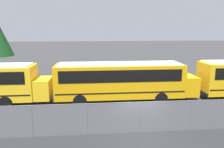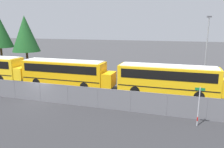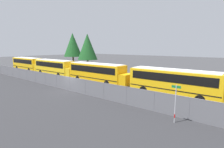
% 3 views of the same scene
% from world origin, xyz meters
% --- Properties ---
extents(ground_plane, '(200.00, 200.00, 0.00)m').
position_xyz_m(ground_plane, '(0.00, 0.00, 0.00)').
color(ground_plane, '#38383A').
extents(road_strip, '(107.82, 12.00, 0.01)m').
position_xyz_m(road_strip, '(0.00, -6.00, 0.00)').
color(road_strip, '#2B2B2D').
rests_on(road_strip, ground_plane).
extents(fence, '(73.89, 0.07, 1.91)m').
position_xyz_m(fence, '(-0.00, -0.00, 0.97)').
color(fence, '#9EA0A5').
rests_on(fence, ground_plane).
extents(school_bus_0, '(11.82, 2.45, 3.31)m').
position_xyz_m(school_bus_0, '(-24.43, 5.96, 1.97)').
color(school_bus_0, yellow).
rests_on(school_bus_0, ground_plane).
extents(school_bus_1, '(11.82, 2.45, 3.31)m').
position_xyz_m(school_bus_1, '(-12.31, 5.69, 1.97)').
color(school_bus_1, yellow).
rests_on(school_bus_1, ground_plane).
extents(school_bus_2, '(11.82, 2.45, 3.31)m').
position_xyz_m(school_bus_2, '(-0.24, 5.64, 1.97)').
color(school_bus_2, '#EDA80F').
rests_on(school_bus_2, ground_plane).
extents(school_bus_3, '(11.82, 2.45, 3.31)m').
position_xyz_m(school_bus_3, '(12.19, 5.73, 1.97)').
color(school_bus_3, yellow).
rests_on(school_bus_3, ground_plane).
extents(street_sign, '(0.70, 0.09, 3.03)m').
position_xyz_m(street_sign, '(14.66, -1.26, 1.60)').
color(street_sign, '#B7B7BC').
rests_on(street_sign, ground_plane).
extents(tree_0, '(5.28, 5.28, 10.00)m').
position_xyz_m(tree_0, '(-22.62, 18.72, 6.55)').
color(tree_0, '#51381E').
rests_on(tree_0, ground_plane).
extents(tree_1, '(5.31, 5.31, 9.44)m').
position_xyz_m(tree_1, '(-15.79, 18.17, 5.98)').
color(tree_1, '#51381E').
rests_on(tree_1, ground_plane).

